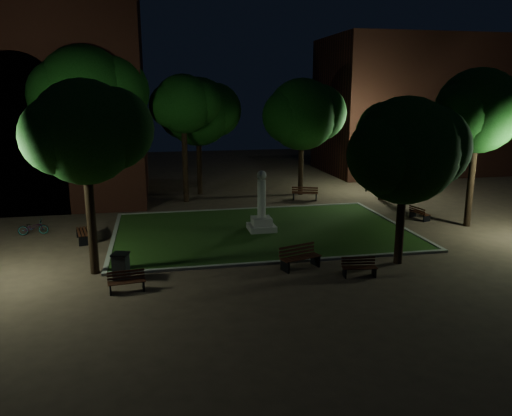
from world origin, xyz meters
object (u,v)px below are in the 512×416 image
Objects in this scene: monument at (262,214)px; bench_near_left at (300,258)px; bench_near_right at (359,268)px; bench_far_side at (305,194)px; trash_bin at (121,266)px; bench_left_side at (85,232)px; bench_west_near at (127,282)px; bicycle at (33,227)px; bench_right_side at (419,214)px.

monument is 5.85m from bench_near_left.
bench_near_right is 0.77× the size of bench_far_side.
bench_far_side is 17.14m from trash_bin.
bench_near_right is 0.75× the size of bench_left_side.
bench_west_near is at bearing -78.55° from trash_bin.
bicycle is at bearing 38.16° from bench_far_side.
monument is 11.88m from bicycle.
monument is at bearing 77.79° from bench_left_side.
monument reaches higher than bench_near_left.
bench_left_side is at bearing 81.32° from bench_right_side.
bench_near_left is 1.00× the size of bench_far_side.
trash_bin is (2.04, -5.65, 0.07)m from bench_left_side.
bench_left_side reaches higher than bench_far_side.
bicycle is (-2.80, 1.72, -0.08)m from bench_left_side.
bench_left_side is at bearing -126.29° from bicycle.
bench_west_near is (-6.62, -6.93, -0.60)m from monument.
bench_west_near is (-9.08, 0.27, -0.00)m from bench_near_right.
bench_west_near is at bearing -154.22° from bicycle.
bench_near_right is 13.51m from bench_left_side.
bench_left_side is at bearing 101.31° from bench_west_near.
bench_west_near is at bearing 104.62° from bench_right_side.
bench_far_side is (4.19, 12.96, -0.00)m from bench_near_left.
bench_west_near is at bearing -174.43° from bench_near_right.
trash_bin reaches higher than bench_west_near.
bench_left_side is 15.25m from bench_far_side.
monument is at bearing 83.58° from bench_right_side.
bench_near_right is at bearing 101.59° from bench_far_side.
bench_left_side is 1.02× the size of bench_far_side.
bench_near_right reaches higher than bench_right_side.
bench_far_side is (4.57, 7.15, -0.50)m from monument.
bench_left_side is at bearing 154.81° from bench_near_right.
bench_near_left is 0.98× the size of bench_left_side.
trash_bin is at bearing 100.31° from bench_right_side.
bench_far_side is 1.25× the size of bicycle.
bicycle is (-5.11, 8.71, 0.04)m from bench_west_near.
bench_right_side is 1.35× the size of trash_bin.
bench_left_side is 3.29m from bicycle.
bench_far_side is at bearing -76.41° from bicycle.
bench_left_side reaches higher than bench_right_side.
monument is 2.27× the size of bench_west_near.
bench_near_right is 9.49m from trash_bin.
trash_bin is at bearing 159.90° from bench_near_left.
trash_bin is 0.71× the size of bicycle.
bench_west_near is 0.76× the size of bench_far_side.
bench_right_side is at bearing 21.04° from trash_bin.
bench_left_side is at bearing 47.64° from bench_far_side.
bench_near_left is (0.39, -5.82, -0.50)m from monument.
trash_bin is (-6.89, -5.59, -0.42)m from monument.
bench_west_near is at bearing 6.49° from bench_left_side.
bench_near_right is (2.47, -7.20, -0.60)m from monument.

